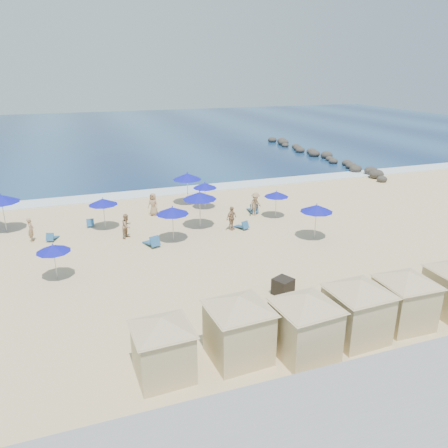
{
  "coord_description": "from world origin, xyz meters",
  "views": [
    {
      "loc": [
        -5.51,
        -22.37,
        10.72
      ],
      "look_at": [
        3.56,
        3.0,
        1.01
      ],
      "focal_mm": 35.0,
      "sensor_mm": 36.0,
      "label": 1
    }
  ],
  "objects_px": {
    "cabana_3": "(358,302)",
    "umbrella_5": "(205,185)",
    "cabana_4": "(406,291)",
    "umbrella_4": "(172,211)",
    "beachgoer_4": "(153,204)",
    "cabana_1": "(239,319)",
    "umbrella_3": "(103,202)",
    "cabana_0": "(162,339)",
    "beachgoer_0": "(31,230)",
    "beachgoer_3": "(255,204)",
    "umbrella_9": "(317,208)",
    "umbrella_6": "(200,196)",
    "rock_jetty": "(319,155)",
    "umbrella_2": "(53,248)",
    "cabana_2": "(305,316)",
    "umbrella_0": "(1,199)",
    "beachgoer_2": "(231,218)",
    "trash_bin": "(283,287)",
    "beachgoer_1": "(127,226)",
    "umbrella_8": "(276,194)"
  },
  "relations": [
    {
      "from": "beachgoer_2",
      "to": "umbrella_8",
      "type": "bearing_deg",
      "value": -11.22
    },
    {
      "from": "rock_jetty",
      "to": "umbrella_0",
      "type": "relative_size",
      "value": 9.79
    },
    {
      "from": "beachgoer_4",
      "to": "trash_bin",
      "type": "bearing_deg",
      "value": -30.19
    },
    {
      "from": "cabana_3",
      "to": "beachgoer_2",
      "type": "bearing_deg",
      "value": 91.34
    },
    {
      "from": "umbrella_4",
      "to": "beachgoer_4",
      "type": "height_order",
      "value": "umbrella_4"
    },
    {
      "from": "umbrella_9",
      "to": "umbrella_6",
      "type": "bearing_deg",
      "value": 144.64
    },
    {
      "from": "beachgoer_1",
      "to": "beachgoer_3",
      "type": "relative_size",
      "value": 0.92
    },
    {
      "from": "cabana_0",
      "to": "umbrella_5",
      "type": "bearing_deg",
      "value": 68.35
    },
    {
      "from": "umbrella_5",
      "to": "cabana_3",
      "type": "bearing_deg",
      "value": -88.23
    },
    {
      "from": "umbrella_5",
      "to": "umbrella_9",
      "type": "relative_size",
      "value": 0.9
    },
    {
      "from": "cabana_0",
      "to": "umbrella_9",
      "type": "relative_size",
      "value": 1.77
    },
    {
      "from": "cabana_2",
      "to": "umbrella_0",
      "type": "bearing_deg",
      "value": 123.36
    },
    {
      "from": "cabana_1",
      "to": "trash_bin",
      "type": "bearing_deg",
      "value": 44.83
    },
    {
      "from": "trash_bin",
      "to": "umbrella_6",
      "type": "distance_m",
      "value": 10.92
    },
    {
      "from": "umbrella_2",
      "to": "umbrella_6",
      "type": "distance_m",
      "value": 10.83
    },
    {
      "from": "cabana_4",
      "to": "umbrella_3",
      "type": "relative_size",
      "value": 1.98
    },
    {
      "from": "cabana_0",
      "to": "umbrella_3",
      "type": "xyz_separation_m",
      "value": [
        -0.56,
        16.67,
        0.44
      ]
    },
    {
      "from": "beachgoer_2",
      "to": "beachgoer_4",
      "type": "height_order",
      "value": "beachgoer_4"
    },
    {
      "from": "umbrella_6",
      "to": "cabana_0",
      "type": "bearing_deg",
      "value": -111.58
    },
    {
      "from": "cabana_2",
      "to": "cabana_4",
      "type": "distance_m",
      "value": 5.14
    },
    {
      "from": "umbrella_5",
      "to": "beachgoer_0",
      "type": "bearing_deg",
      "value": -167.07
    },
    {
      "from": "umbrella_3",
      "to": "beachgoer_2",
      "type": "relative_size",
      "value": 1.36
    },
    {
      "from": "trash_bin",
      "to": "umbrella_8",
      "type": "xyz_separation_m",
      "value": [
        4.93,
        10.92,
        1.38
      ]
    },
    {
      "from": "cabana_3",
      "to": "umbrella_5",
      "type": "xyz_separation_m",
      "value": [
        -0.59,
        19.12,
        0.2
      ]
    },
    {
      "from": "umbrella_4",
      "to": "umbrella_9",
      "type": "xyz_separation_m",
      "value": [
        8.9,
        -2.74,
        0.02
      ]
    },
    {
      "from": "trash_bin",
      "to": "umbrella_3",
      "type": "height_order",
      "value": "umbrella_3"
    },
    {
      "from": "trash_bin",
      "to": "cabana_3",
      "type": "bearing_deg",
      "value": -99.97
    },
    {
      "from": "cabana_3",
      "to": "beachgoer_4",
      "type": "relative_size",
      "value": 2.71
    },
    {
      "from": "umbrella_9",
      "to": "beachgoer_3",
      "type": "xyz_separation_m",
      "value": [
        -1.77,
        5.77,
        -1.21
      ]
    },
    {
      "from": "umbrella_6",
      "to": "cabana_4",
      "type": "bearing_deg",
      "value": -72.18
    },
    {
      "from": "beachgoer_3",
      "to": "cabana_0",
      "type": "bearing_deg",
      "value": -151.34
    },
    {
      "from": "trash_bin",
      "to": "cabana_1",
      "type": "height_order",
      "value": "cabana_1"
    },
    {
      "from": "beachgoer_4",
      "to": "rock_jetty",
      "type": "bearing_deg",
      "value": 78.58
    },
    {
      "from": "cabana_4",
      "to": "umbrella_4",
      "type": "bearing_deg",
      "value": 118.89
    },
    {
      "from": "cabana_4",
      "to": "beachgoer_4",
      "type": "relative_size",
      "value": 2.6
    },
    {
      "from": "umbrella_9",
      "to": "beachgoer_2",
      "type": "bearing_deg",
      "value": 143.28
    },
    {
      "from": "beachgoer_2",
      "to": "beachgoer_4",
      "type": "relative_size",
      "value": 0.96
    },
    {
      "from": "beachgoer_1",
      "to": "beachgoer_3",
      "type": "xyz_separation_m",
      "value": [
        9.88,
        1.41,
        0.07
      ]
    },
    {
      "from": "rock_jetty",
      "to": "cabana_3",
      "type": "xyz_separation_m",
      "value": [
        -19.07,
        -34.35,
        1.34
      ]
    },
    {
      "from": "cabana_3",
      "to": "umbrella_6",
      "type": "relative_size",
      "value": 1.75
    },
    {
      "from": "umbrella_2",
      "to": "cabana_3",
      "type": "bearing_deg",
      "value": -40.15
    },
    {
      "from": "cabana_3",
      "to": "beachgoer_1",
      "type": "relative_size",
      "value": 2.87
    },
    {
      "from": "umbrella_4",
      "to": "beachgoer_1",
      "type": "bearing_deg",
      "value": 149.31
    },
    {
      "from": "trash_bin",
      "to": "cabana_0",
      "type": "xyz_separation_m",
      "value": [
        -6.9,
        -4.0,
        1.12
      ]
    },
    {
      "from": "cabana_4",
      "to": "cabana_0",
      "type": "bearing_deg",
      "value": 178.96
    },
    {
      "from": "beachgoer_0",
      "to": "beachgoer_3",
      "type": "height_order",
      "value": "beachgoer_3"
    },
    {
      "from": "umbrella_0",
      "to": "umbrella_5",
      "type": "xyz_separation_m",
      "value": [
        14.52,
        0.35,
        -0.46
      ]
    },
    {
      "from": "umbrella_3",
      "to": "beachgoer_3",
      "type": "xyz_separation_m",
      "value": [
        11.11,
        -0.83,
        -1.09
      ]
    },
    {
      "from": "umbrella_3",
      "to": "umbrella_2",
      "type": "bearing_deg",
      "value": -114.25
    },
    {
      "from": "cabana_1",
      "to": "umbrella_5",
      "type": "height_order",
      "value": "cabana_1"
    }
  ]
}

